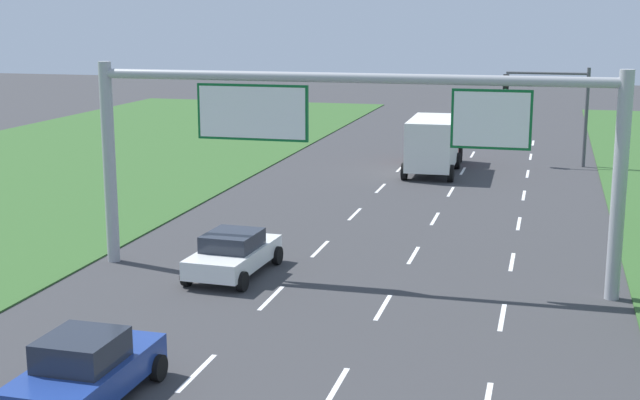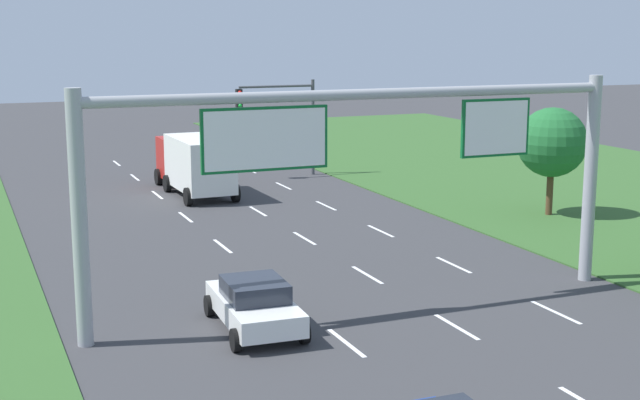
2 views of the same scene
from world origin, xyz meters
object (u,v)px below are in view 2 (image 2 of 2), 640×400
at_px(traffic_light_mast, 282,110).
at_px(box_truck, 195,162).
at_px(sign_gantry, 364,152).
at_px(roadside_tree_far, 552,143).
at_px(car_near_red, 254,304).

bearing_deg(traffic_light_mast, box_truck, -150.47).
bearing_deg(box_truck, sign_gantry, -91.65).
distance_m(sign_gantry, roadside_tree_far, 16.77).
distance_m(box_truck, sign_gantry, 21.26).
xyz_separation_m(car_near_red, roadside_tree_far, (17.56, 9.82, 2.65)).
distance_m(car_near_red, sign_gantry, 5.56).
height_order(car_near_red, sign_gantry, sign_gantry).
bearing_deg(traffic_light_mast, car_near_red, -111.83).
xyz_separation_m(traffic_light_mast, roadside_tree_far, (7.54, -15.17, -0.46)).
bearing_deg(car_near_red, sign_gantry, 10.81).
distance_m(box_truck, roadside_tree_far, 18.07).
relative_size(sign_gantry, roadside_tree_far, 3.44).
relative_size(sign_gantry, traffic_light_mast, 3.08).
relative_size(box_truck, traffic_light_mast, 1.36).
bearing_deg(sign_gantry, traffic_light_mast, 75.50).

